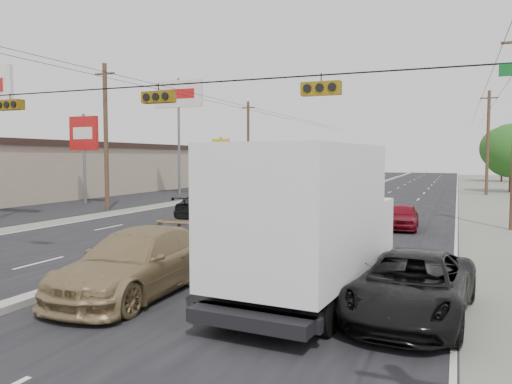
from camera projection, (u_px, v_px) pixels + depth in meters
ground at (121, 272)px, 15.89m from camera, size 200.00×200.00×0.00m
road_surface at (335, 199)px, 43.63m from camera, size 20.00×160.00×0.02m
center_median at (335, 198)px, 43.62m from camera, size 0.50×160.00×0.20m
strip_mall at (61, 171)px, 48.58m from camera, size 12.00×42.00×4.60m
parking_lot at (139, 197)px, 45.37m from camera, size 10.00×42.00×0.02m
utility_pole_left_b at (106, 136)px, 34.08m from camera, size 1.60×0.30×10.00m
utility_pole_left_c at (248, 144)px, 57.20m from camera, size 1.60×0.30×10.00m
utility_pole_right_c at (488, 142)px, 47.84m from camera, size 1.60×0.30×10.00m
traffic_signals at (156, 96)px, 14.98m from camera, size 25.00×0.30×0.54m
pole_sign_mid at (84, 138)px, 38.54m from camera, size 2.60×0.25×7.00m
pole_sign_billboard at (179, 101)px, 46.59m from camera, size 5.00×0.25×11.00m
pole_sign_far at (221, 151)px, 58.56m from camera, size 2.20×0.25×6.00m
tree_left_far at (242, 157)px, 79.34m from camera, size 4.80×4.80×6.12m
tree_right_mid at (511, 151)px, 51.58m from camera, size 5.60×5.60×7.14m
tree_right_far at (502, 148)px, 74.28m from camera, size 6.40×6.40×8.16m
box_truck at (311, 221)px, 12.64m from camera, size 3.27×7.96×3.95m
tan_sedan at (138, 263)px, 13.25m from camera, size 2.48×5.88×1.69m
red_sedan at (272, 229)px, 20.10m from camera, size 1.98×4.80×1.55m
black_suv at (412, 286)px, 11.29m from camera, size 2.87×5.43×1.45m
queue_car_a at (306, 219)px, 24.52m from camera, size 1.64×3.75×1.26m
queue_car_b at (309, 231)px, 19.85m from camera, size 1.92×4.45×1.42m
queue_car_c at (357, 212)px, 27.52m from camera, size 2.52×4.65×1.24m
queue_car_e at (402, 217)px, 25.22m from camera, size 1.68×3.87×1.30m
oncoming_near at (206, 207)px, 29.28m from camera, size 2.35×5.27×1.50m
oncoming_far at (260, 196)px, 38.38m from camera, size 2.44×4.95×1.35m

